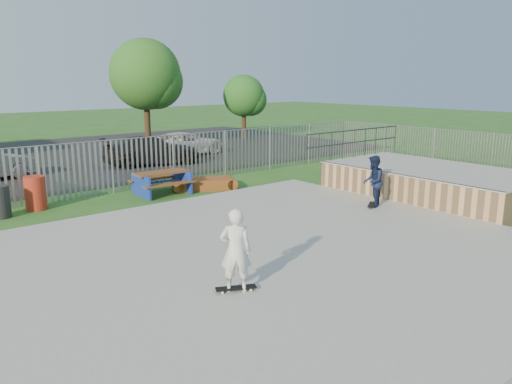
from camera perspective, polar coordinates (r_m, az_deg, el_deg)
ground at (r=11.52m, az=-1.85°, el=-8.57°), size 120.00×120.00×0.00m
concrete_slab at (r=11.49m, az=-1.86°, el=-8.23°), size 15.00×12.00×0.15m
quarter_pipe at (r=19.02m, az=19.26°, el=1.06°), size 5.50×7.05×2.19m
fence at (r=15.44m, az=-9.43°, el=0.68°), size 26.04×16.02×2.00m
picnic_table at (r=18.86m, az=-10.70°, el=1.06°), size 2.07×1.74×0.84m
funbox at (r=19.50m, az=-5.94°, el=0.93°), size 2.31×1.81×0.41m
trash_bin_red at (r=17.80m, az=-23.90°, el=-0.11°), size 0.67×0.67×1.11m
trash_bin_grey at (r=17.24m, az=-27.24°, el=-1.02°), size 0.60×0.60×1.00m
parking_lot at (r=28.57m, az=-26.00°, el=3.09°), size 40.00×18.00×0.02m
car_dark at (r=25.37m, az=-11.78°, el=4.67°), size 5.15×3.06×1.40m
car_white at (r=28.20m, az=-8.14°, el=5.49°), size 4.94×2.90×1.29m
tree_mid at (r=31.66m, az=-12.55°, el=12.96°), size 4.27×4.27×6.59m
tree_right at (r=35.75m, az=-1.42°, el=10.92°), size 2.91×2.91×4.49m
skateboard_a at (r=16.62m, az=13.08°, el=-1.49°), size 0.79×0.59×0.08m
skateboard_b at (r=9.93m, az=-2.31°, el=-11.01°), size 0.81×0.54×0.08m
skater_navy at (r=16.45m, az=13.22°, el=1.20°), size 1.02×0.96×1.67m
skater_white at (r=9.64m, az=-2.35°, el=-6.68°), size 0.73×0.68×1.67m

